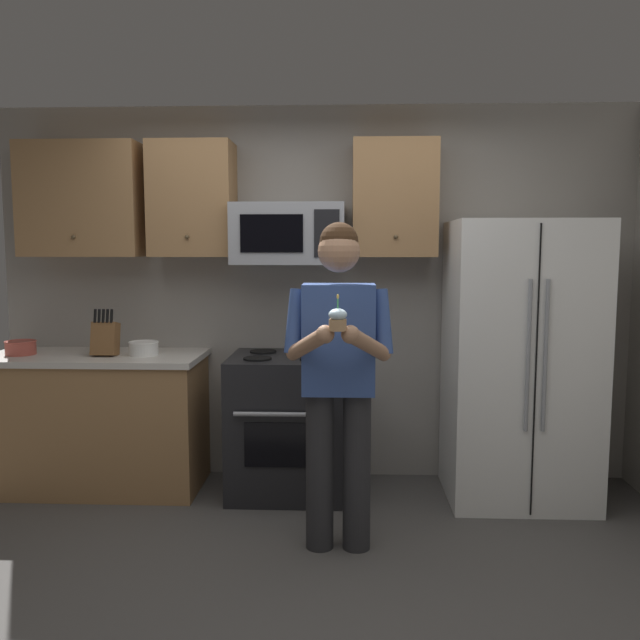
{
  "coord_description": "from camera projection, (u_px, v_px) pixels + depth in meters",
  "views": [
    {
      "loc": [
        0.24,
        -2.82,
        1.62
      ],
      "look_at": [
        0.1,
        0.55,
        1.25
      ],
      "focal_mm": 36.2,
      "sensor_mm": 36.0,
      "label": 1
    }
  ],
  "objects": [
    {
      "name": "refrigerator",
      "position": [
        519.0,
        362.0,
        4.14
      ],
      "size": [
        0.9,
        0.75,
        1.8
      ],
      "color": "white",
      "rests_on": "ground"
    },
    {
      "name": "ground_plane",
      "position": [
        294.0,
        600.0,
        2.99
      ],
      "size": [
        6.0,
        6.0,
        0.0
      ],
      "primitive_type": "plane",
      "color": "#474442"
    },
    {
      "name": "wall_back",
      "position": [
        313.0,
        294.0,
        4.58
      ],
      "size": [
        4.4,
        0.1,
        2.6
      ],
      "primitive_type": "cube",
      "color": "gray",
      "rests_on": "ground"
    },
    {
      "name": "cupcake",
      "position": [
        338.0,
        319.0,
        3.04
      ],
      "size": [
        0.09,
        0.09,
        0.17
      ],
      "color": "#A87F56"
    },
    {
      "name": "cabinet_row_upper",
      "position": [
        204.0,
        200.0,
        4.32
      ],
      "size": [
        2.78,
        0.36,
        0.76
      ],
      "color": "#9E7247"
    },
    {
      "name": "knife_block",
      "position": [
        105.0,
        338.0,
        4.25
      ],
      "size": [
        0.16,
        0.15,
        0.32
      ],
      "color": "brown",
      "rests_on": "counter_left"
    },
    {
      "name": "person",
      "position": [
        338.0,
        368.0,
        3.4
      ],
      "size": [
        0.6,
        0.48,
        1.76
      ],
      "color": "#262628",
      "rests_on": "ground"
    },
    {
      "name": "oven_range",
      "position": [
        288.0,
        424.0,
        4.29
      ],
      "size": [
        0.76,
        0.7,
        0.93
      ],
      "color": "black",
      "rests_on": "ground"
    },
    {
      "name": "microwave",
      "position": [
        289.0,
        234.0,
        4.27
      ],
      "size": [
        0.74,
        0.41,
        0.4
      ],
      "color": "#9EA0A5"
    },
    {
      "name": "counter_left",
      "position": [
        97.0,
        421.0,
        4.37
      ],
      "size": [
        1.44,
        0.66,
        0.92
      ],
      "color": "#9E7247",
      "rests_on": "ground"
    },
    {
      "name": "bowl_large_white",
      "position": [
        144.0,
        348.0,
        4.27
      ],
      "size": [
        0.2,
        0.2,
        0.09
      ],
      "color": "white",
      "rests_on": "counter_left"
    },
    {
      "name": "bowl_small_colored",
      "position": [
        21.0,
        347.0,
        4.3
      ],
      "size": [
        0.2,
        0.2,
        0.09
      ],
      "color": "#B24C3F",
      "rests_on": "counter_left"
    }
  ]
}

